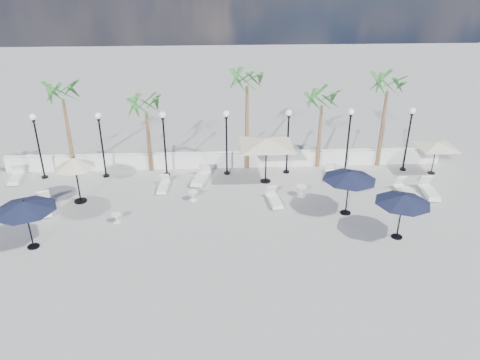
{
  "coord_description": "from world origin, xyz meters",
  "views": [
    {
      "loc": [
        -0.52,
        -18.36,
        11.56
      ],
      "look_at": [
        0.56,
        2.5,
        1.5
      ],
      "focal_mm": 35.0,
      "sensor_mm": 36.0,
      "label": 1
    }
  ],
  "objects_px": {
    "lounger_4": "(163,186)",
    "parasol_cream_small": "(74,163)",
    "lounger_1": "(45,206)",
    "lounger_6": "(429,191)",
    "lounger_7": "(406,190)",
    "lounger_0": "(16,177)",
    "parasol_cream_sq_a": "(267,139)",
    "lounger_5": "(330,174)",
    "parasol_navy_left": "(24,206)",
    "parasol_navy_mid": "(350,176)",
    "parasol_cream_sq_b": "(437,142)",
    "lounger_3": "(274,199)",
    "lounger_2": "(201,177)",
    "parasol_navy_right": "(403,199)"
  },
  "relations": [
    {
      "from": "parasol_navy_mid",
      "to": "parasol_cream_small",
      "type": "relative_size",
      "value": 1.03
    },
    {
      "from": "parasol_cream_small",
      "to": "parasol_navy_mid",
      "type": "bearing_deg",
      "value": -8.13
    },
    {
      "from": "lounger_7",
      "to": "parasol_navy_right",
      "type": "bearing_deg",
      "value": -127.35
    },
    {
      "from": "lounger_5",
      "to": "parasol_cream_small",
      "type": "height_order",
      "value": "parasol_cream_small"
    },
    {
      "from": "lounger_4",
      "to": "parasol_cream_small",
      "type": "xyz_separation_m",
      "value": [
        -4.17,
        -1.2,
        1.97
      ]
    },
    {
      "from": "lounger_5",
      "to": "parasol_cream_sq_a",
      "type": "xyz_separation_m",
      "value": [
        -3.78,
        -0.41,
        2.38
      ]
    },
    {
      "from": "lounger_0",
      "to": "lounger_7",
      "type": "relative_size",
      "value": 0.98
    },
    {
      "from": "lounger_5",
      "to": "parasol_navy_left",
      "type": "height_order",
      "value": "parasol_navy_left"
    },
    {
      "from": "lounger_5",
      "to": "parasol_navy_mid",
      "type": "distance_m",
      "value": 4.6
    },
    {
      "from": "lounger_2",
      "to": "parasol_navy_mid",
      "type": "height_order",
      "value": "parasol_navy_mid"
    },
    {
      "from": "parasol_navy_right",
      "to": "parasol_navy_mid",
      "type": "bearing_deg",
      "value": 127.8
    },
    {
      "from": "parasol_cream_sq_a",
      "to": "lounger_4",
      "type": "bearing_deg",
      "value": -173.21
    },
    {
      "from": "lounger_5",
      "to": "parasol_navy_mid",
      "type": "bearing_deg",
      "value": -82.06
    },
    {
      "from": "parasol_cream_sq_b",
      "to": "lounger_2",
      "type": "bearing_deg",
      "value": -178.51
    },
    {
      "from": "lounger_2",
      "to": "parasol_cream_small",
      "type": "height_order",
      "value": "parasol_cream_small"
    },
    {
      "from": "lounger_5",
      "to": "lounger_4",
      "type": "bearing_deg",
      "value": -163.1
    },
    {
      "from": "parasol_cream_sq_b",
      "to": "parasol_cream_small",
      "type": "xyz_separation_m",
      "value": [
        -19.69,
        -2.48,
        0.23
      ]
    },
    {
      "from": "parasol_navy_mid",
      "to": "parasol_navy_right",
      "type": "height_order",
      "value": "parasol_navy_mid"
    },
    {
      "from": "parasol_cream_sq_a",
      "to": "parasol_cream_sq_b",
      "type": "height_order",
      "value": "parasol_cream_sq_a"
    },
    {
      "from": "parasol_navy_left",
      "to": "parasol_navy_right",
      "type": "bearing_deg",
      "value": -0.16
    },
    {
      "from": "lounger_1",
      "to": "lounger_6",
      "type": "bearing_deg",
      "value": -16.62
    },
    {
      "from": "parasol_navy_mid",
      "to": "lounger_1",
      "type": "bearing_deg",
      "value": 176.13
    },
    {
      "from": "parasol_cream_sq_a",
      "to": "parasol_navy_right",
      "type": "bearing_deg",
      "value": -48.51
    },
    {
      "from": "lounger_3",
      "to": "parasol_cream_sq_a",
      "type": "relative_size",
      "value": 0.31
    },
    {
      "from": "parasol_navy_mid",
      "to": "parasol_cream_sq_b",
      "type": "xyz_separation_m",
      "value": [
        6.24,
        4.41,
        -0.12
      ]
    },
    {
      "from": "lounger_3",
      "to": "lounger_6",
      "type": "xyz_separation_m",
      "value": [
        8.36,
        0.51,
        0.03
      ]
    },
    {
      "from": "lounger_2",
      "to": "lounger_4",
      "type": "height_order",
      "value": "lounger_2"
    },
    {
      "from": "lounger_5",
      "to": "lounger_6",
      "type": "xyz_separation_m",
      "value": [
        4.76,
        -2.47,
        0.04
      ]
    },
    {
      "from": "lounger_4",
      "to": "lounger_5",
      "type": "bearing_deg",
      "value": 9.67
    },
    {
      "from": "lounger_1",
      "to": "lounger_5",
      "type": "bearing_deg",
      "value": -6.81
    },
    {
      "from": "lounger_5",
      "to": "parasol_cream_sq_a",
      "type": "bearing_deg",
      "value": -163.48
    },
    {
      "from": "lounger_1",
      "to": "parasol_cream_sq_a",
      "type": "height_order",
      "value": "parasol_cream_sq_a"
    },
    {
      "from": "lounger_0",
      "to": "lounger_2",
      "type": "bearing_deg",
      "value": -12.89
    },
    {
      "from": "parasol_navy_left",
      "to": "parasol_navy_mid",
      "type": "bearing_deg",
      "value": 8.81
    },
    {
      "from": "lounger_0",
      "to": "lounger_4",
      "type": "xyz_separation_m",
      "value": [
        8.48,
        -1.55,
        -0.02
      ]
    },
    {
      "from": "lounger_0",
      "to": "lounger_7",
      "type": "distance_m",
      "value": 21.71
    },
    {
      "from": "parasol_cream_sq_a",
      "to": "lounger_2",
      "type": "bearing_deg",
      "value": 175.92
    },
    {
      "from": "parasol_cream_sq_a",
      "to": "parasol_navy_left",
      "type": "bearing_deg",
      "value": -150.9
    },
    {
      "from": "lounger_7",
      "to": "parasol_cream_small",
      "type": "height_order",
      "value": "parasol_cream_small"
    },
    {
      "from": "lounger_3",
      "to": "parasol_navy_right",
      "type": "height_order",
      "value": "parasol_navy_right"
    },
    {
      "from": "lounger_7",
      "to": "lounger_6",
      "type": "bearing_deg",
      "value": -16.69
    },
    {
      "from": "lounger_2",
      "to": "lounger_1",
      "type": "bearing_deg",
      "value": -144.09
    },
    {
      "from": "lounger_4",
      "to": "parasol_navy_mid",
      "type": "height_order",
      "value": "parasol_navy_mid"
    },
    {
      "from": "lounger_4",
      "to": "parasol_cream_sq_a",
      "type": "bearing_deg",
      "value": 9.92
    },
    {
      "from": "lounger_0",
      "to": "parasol_navy_left",
      "type": "distance_m",
      "value": 7.88
    },
    {
      "from": "lounger_5",
      "to": "lounger_6",
      "type": "bearing_deg",
      "value": -17.03
    },
    {
      "from": "lounger_4",
      "to": "parasol_navy_right",
      "type": "distance_m",
      "value": 12.43
    },
    {
      "from": "parasol_cream_small",
      "to": "lounger_2",
      "type": "bearing_deg",
      "value": 18.97
    },
    {
      "from": "lounger_6",
      "to": "parasol_cream_sq_a",
      "type": "relative_size",
      "value": 0.36
    },
    {
      "from": "lounger_6",
      "to": "lounger_0",
      "type": "bearing_deg",
      "value": 177.83
    }
  ]
}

